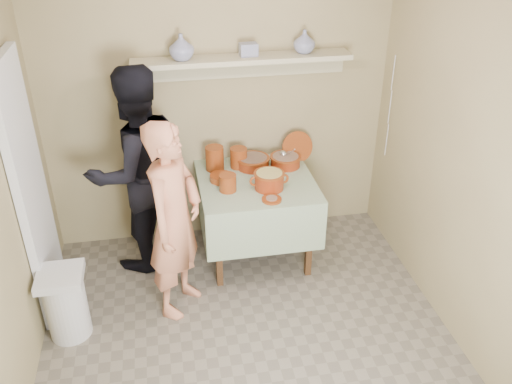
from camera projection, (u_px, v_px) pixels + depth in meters
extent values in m
plane|color=#6B6354|center=(255.00, 362.00, 3.82)|extent=(3.50, 3.50, 0.00)
cube|color=silver|center=(32.00, 193.00, 3.90)|extent=(0.06, 0.70, 2.00)
cylinder|color=maroon|center=(215.00, 158.00, 4.69)|extent=(0.16, 0.16, 0.21)
cylinder|color=maroon|center=(239.00, 158.00, 4.74)|extent=(0.15, 0.15, 0.18)
cylinder|color=maroon|center=(228.00, 183.00, 4.38)|extent=(0.14, 0.14, 0.14)
cylinder|color=maroon|center=(221.00, 178.00, 4.55)|extent=(0.19, 0.19, 0.06)
cylinder|color=maroon|center=(297.00, 147.00, 4.86)|extent=(0.29, 0.13, 0.28)
imported|color=navy|center=(304.00, 42.00, 4.43)|extent=(0.20, 0.20, 0.19)
imported|color=navy|center=(181.00, 47.00, 4.25)|extent=(0.24, 0.24, 0.21)
cube|color=navy|center=(248.00, 50.00, 4.38)|extent=(0.15, 0.11, 0.10)
imported|color=#CB7A57|center=(175.00, 221.00, 3.97)|extent=(0.62, 0.68, 1.57)
imported|color=black|center=(137.00, 171.00, 4.43)|extent=(1.07, 0.99, 1.78)
cube|color=#998A5D|center=(218.00, 101.00, 4.68)|extent=(3.00, 0.02, 2.60)
cube|color=#998A5D|center=(489.00, 182.00, 3.42)|extent=(0.02, 3.50, 2.60)
cube|color=#4C2D16|center=(219.00, 250.00, 4.39)|extent=(0.05, 0.05, 0.71)
cube|color=#4C2D16|center=(309.00, 240.00, 4.51)|extent=(0.05, 0.05, 0.71)
cube|color=#4C2D16|center=(209.00, 202.00, 5.04)|extent=(0.05, 0.05, 0.71)
cube|color=#4C2D16|center=(288.00, 195.00, 5.16)|extent=(0.05, 0.05, 0.71)
cube|color=#4C2D16|center=(256.00, 183.00, 4.59)|extent=(0.90, 0.90, 0.04)
cube|color=#25591E|center=(256.00, 180.00, 4.58)|extent=(0.96, 0.96, 0.01)
cube|color=#25591E|center=(267.00, 233.00, 4.27)|extent=(0.96, 0.01, 0.44)
cube|color=#25591E|center=(247.00, 176.00, 5.09)|extent=(0.96, 0.01, 0.44)
cube|color=#25591E|center=(201.00, 207.00, 4.61)|extent=(0.01, 0.96, 0.44)
cube|color=#25591E|center=(310.00, 197.00, 4.76)|extent=(0.01, 0.96, 0.44)
cylinder|color=#6A1906|center=(253.00, 163.00, 4.75)|extent=(0.28, 0.28, 0.09)
cylinder|color=maroon|center=(253.00, 158.00, 4.73)|extent=(0.30, 0.30, 0.01)
cylinder|color=brown|center=(253.00, 160.00, 4.74)|extent=(0.25, 0.25, 0.05)
cylinder|color=#6A1906|center=(285.00, 161.00, 4.78)|extent=(0.26, 0.26, 0.09)
cylinder|color=maroon|center=(286.00, 157.00, 4.76)|extent=(0.28, 0.28, 0.01)
cylinder|color=#8C6B54|center=(285.00, 158.00, 4.76)|extent=(0.23, 0.23, 0.05)
cylinder|color=silver|center=(291.00, 152.00, 4.63)|extent=(0.01, 0.22, 0.16)
sphere|color=silver|center=(283.00, 154.00, 4.76)|extent=(0.07, 0.07, 0.07)
cylinder|color=#6A1906|center=(269.00, 181.00, 4.41)|extent=(0.24, 0.24, 0.14)
cylinder|color=maroon|center=(269.00, 174.00, 4.38)|extent=(0.25, 0.25, 0.01)
cylinder|color=tan|center=(269.00, 175.00, 4.39)|extent=(0.21, 0.21, 0.05)
torus|color=maroon|center=(255.00, 181.00, 4.39)|extent=(0.09, 0.02, 0.09)
torus|color=maroon|center=(284.00, 179.00, 4.43)|extent=(0.09, 0.02, 0.09)
cylinder|color=maroon|center=(272.00, 199.00, 4.27)|extent=(0.16, 0.16, 0.02)
cylinder|color=#8C6B54|center=(272.00, 198.00, 4.27)|extent=(0.09, 0.09, 0.01)
cube|color=tan|center=(242.00, 59.00, 4.39)|extent=(1.80, 0.25, 0.04)
cube|color=tan|center=(240.00, 67.00, 4.54)|extent=(1.80, 0.02, 0.18)
cylinder|color=silver|center=(67.00, 307.00, 3.95)|extent=(0.30, 0.30, 0.50)
cube|color=silver|center=(60.00, 277.00, 3.81)|extent=(0.32, 0.32, 0.06)
cylinder|color=silver|center=(393.00, 73.00, 4.56)|extent=(0.01, 0.01, 0.30)
cylinder|color=silver|center=(390.00, 107.00, 4.70)|extent=(0.01, 0.01, 0.30)
cylinder|color=silver|center=(387.00, 140.00, 4.83)|extent=(0.01, 0.01, 0.30)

